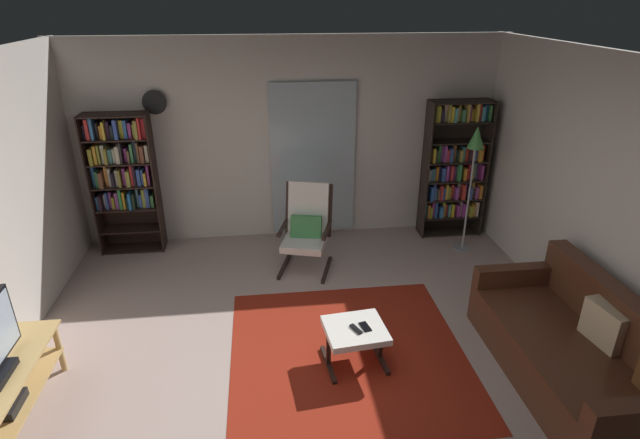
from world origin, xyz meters
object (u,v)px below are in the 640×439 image
tv_stand (2,396)px  lounge_armchair (307,225)px  bookshelf_near_sofa (454,169)px  leather_sofa (576,351)px  bookshelf_near_tv (123,173)px  floor_lamp_by_shelf (475,151)px  tv_remote (356,329)px  ottoman (355,334)px  cell_phone (365,327)px  wall_clock (155,102)px

tv_stand → lounge_armchair: 3.35m
bookshelf_near_sofa → leather_sofa: (0.03, -2.95, -0.63)m
leather_sofa → lounge_armchair: size_ratio=1.90×
bookshelf_near_tv → floor_lamp_by_shelf: 4.27m
bookshelf_near_tv → lounge_armchair: 2.35m
bookshelf_near_tv → lounge_armchair: bookshelf_near_tv is taller
tv_remote → lounge_armchair: bearing=72.5°
leather_sofa → ottoman: bearing=166.5°
tv_stand → tv_remote: size_ratio=9.61×
bookshelf_near_tv → leather_sofa: (4.23, -2.96, -0.74)m
ottoman → tv_stand: bearing=-171.0°
leather_sofa → floor_lamp_by_shelf: bearing=90.1°
bookshelf_near_sofa → ottoman: 3.14m
tv_stand → bookshelf_near_sofa: bookshelf_near_sofa is taller
lounge_armchair → tv_remote: 1.87m
bookshelf_near_tv → bookshelf_near_sofa: (4.21, -0.01, -0.11)m
lounge_armchair → floor_lamp_by_shelf: floor_lamp_by_shelf is taller
ottoman → cell_phone: bearing=-4.4°
wall_clock → lounge_armchair: bearing=-27.2°
bookshelf_near_tv → bookshelf_near_sofa: size_ratio=0.97×
tv_remote → wall_clock: bearing=100.6°
bookshelf_near_tv → wall_clock: bearing=21.0°
ottoman → wall_clock: size_ratio=1.95×
bookshelf_near_tv → bookshelf_near_sofa: bookshelf_near_sofa is taller
bookshelf_near_sofa → floor_lamp_by_shelf: size_ratio=1.13×
bookshelf_near_tv → leather_sofa: 5.22m
ottoman → tv_remote: tv_remote is taller
tv_remote → floor_lamp_by_shelf: floor_lamp_by_shelf is taller
tv_remote → wall_clock: (-1.97, 2.74, 1.46)m
floor_lamp_by_shelf → wall_clock: (-3.78, 0.70, 0.53)m
bookshelf_near_tv → wall_clock: (0.45, 0.17, 0.82)m
wall_clock → floor_lamp_by_shelf: bearing=-10.5°
lounge_armchair → leather_sofa: bearing=-47.6°
tv_stand → cell_phone: 2.85m
leather_sofa → tv_remote: 1.85m
tv_remote → ottoman: bearing=62.4°
leather_sofa → bookshelf_near_tv: bearing=145.0°
bookshelf_near_tv → ottoman: (2.43, -2.53, -0.72)m
bookshelf_near_tv → tv_stand: bearing=-95.8°
tv_stand → lounge_armchair: lounge_armchair is taller
bookshelf_near_tv → cell_phone: bearing=-45.3°
cell_phone → floor_lamp_by_shelf: (1.72, 2.01, 0.94)m
tv_stand → ottoman: size_ratio=2.45×
tv_stand → lounge_armchair: bearing=42.3°
tv_stand → leather_sofa: size_ratio=0.71×
tv_stand → wall_clock: size_ratio=4.77×
leather_sofa → tv_stand: bearing=180.0°
ottoman → floor_lamp_by_shelf: size_ratio=0.35×
lounge_armchair → floor_lamp_by_shelf: (2.05, 0.18, 0.79)m
lounge_armchair → ottoman: size_ratio=1.81×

